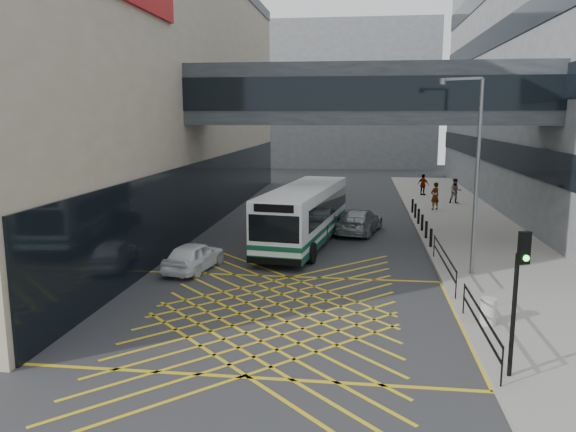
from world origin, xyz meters
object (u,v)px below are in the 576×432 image
at_px(car_silver, 359,220).
at_px(pedestrian_a, 435,196).
at_px(bus, 305,214).
at_px(pedestrian_c, 423,185).
at_px(traffic_light, 519,283).
at_px(car_dark, 301,224).
at_px(litter_bin, 488,311).
at_px(street_lamp, 473,164).
at_px(car_white, 194,256).
at_px(pedestrian_b, 455,191).

bearing_deg(car_silver, pedestrian_a, -110.20).
xyz_separation_m(bus, pedestrian_c, (7.80, 18.17, -0.58)).
bearing_deg(traffic_light, car_dark, 90.52).
bearing_deg(litter_bin, car_dark, 119.80).
relative_size(street_lamp, pedestrian_a, 4.19).
relative_size(street_lamp, pedestrian_c, 4.59).
bearing_deg(bus, street_lamp, -26.46).
xyz_separation_m(car_silver, traffic_light, (3.76, -17.57, 1.81)).
xyz_separation_m(bus, pedestrian_a, (7.82, 11.01, -0.50)).
relative_size(car_dark, street_lamp, 0.63).
bearing_deg(pedestrian_c, litter_bin, 124.64).
relative_size(litter_bin, pedestrian_c, 0.49).
xyz_separation_m(car_white, pedestrian_a, (11.98, 16.42, 0.46)).
distance_m(car_dark, pedestrian_b, 16.16).
height_order(pedestrian_a, pedestrian_c, pedestrian_a).
bearing_deg(pedestrian_a, car_white, 19.04).
xyz_separation_m(car_silver, litter_bin, (3.95, -13.98, -0.15)).
bearing_deg(street_lamp, car_white, -152.74).
relative_size(bus, pedestrian_b, 6.04).
distance_m(car_dark, car_silver, 3.52).
height_order(car_white, litter_bin, car_white).
bearing_deg(car_silver, street_lamp, 131.22).
bearing_deg(pedestrian_b, pedestrian_a, -120.81).
height_order(car_white, street_lamp, street_lamp).
relative_size(bus, car_silver, 2.31).
bearing_deg(pedestrian_c, street_lamp, 125.16).
height_order(street_lamp, litter_bin, street_lamp).
distance_m(car_dark, litter_bin, 14.09).
xyz_separation_m(car_dark, pedestrian_a, (8.13, 9.54, 0.33)).
distance_m(bus, pedestrian_b, 17.16).
xyz_separation_m(car_white, litter_bin, (10.85, -5.35, -0.06)).
height_order(traffic_light, pedestrian_b, traffic_light).
xyz_separation_m(car_white, car_silver, (6.90, 8.63, 0.10)).
bearing_deg(traffic_light, car_white, 117.22).
bearing_deg(car_silver, pedestrian_c, -95.77).
distance_m(litter_bin, pedestrian_b, 25.10).
bearing_deg(car_silver, litter_bin, 118.71).
bearing_deg(car_white, bus, -117.40).
relative_size(street_lamp, litter_bin, 9.42).
height_order(car_dark, car_silver, car_dark).
bearing_deg(litter_bin, pedestrian_b, 83.16).
relative_size(pedestrian_a, pedestrian_b, 1.04).
distance_m(car_silver, pedestrian_a, 9.31).
bearing_deg(pedestrian_b, litter_bin, -97.18).
height_order(traffic_light, pedestrian_c, traffic_light).
bearing_deg(bus, car_white, -119.34).
bearing_deg(car_white, car_dark, -109.06).
xyz_separation_m(traffic_light, pedestrian_a, (1.32, 25.36, -1.45)).
bearing_deg(car_white, pedestrian_b, -115.12).
bearing_deg(car_dark, car_white, 40.37).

